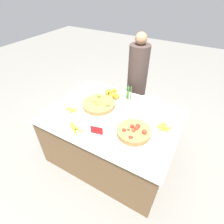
% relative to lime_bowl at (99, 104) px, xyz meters
% --- Properties ---
extents(ground_plane, '(12.00, 12.00, 0.00)m').
position_rel_lime_bowl_xyz_m(ground_plane, '(0.25, -0.09, -0.79)').
color(ground_plane, gray).
extents(market_table, '(1.63, 1.20, 0.76)m').
position_rel_lime_bowl_xyz_m(market_table, '(0.25, -0.09, -0.41)').
color(market_table, brown).
rests_on(market_table, ground_plane).
extents(lime_bowl, '(0.43, 0.43, 0.10)m').
position_rel_lime_bowl_xyz_m(lime_bowl, '(0.00, 0.00, 0.00)').
color(lime_bowl, olive).
rests_on(lime_bowl, market_table).
extents(tomato_basket, '(0.37, 0.37, 0.11)m').
position_rel_lime_bowl_xyz_m(tomato_basket, '(0.61, -0.25, 0.01)').
color(tomato_basket, olive).
rests_on(tomato_basket, market_table).
extents(orange_pile, '(0.24, 0.17, 0.13)m').
position_rel_lime_bowl_xyz_m(orange_pile, '(0.05, 0.28, 0.02)').
color(orange_pile, orange).
rests_on(orange_pile, market_table).
extents(metal_bowl, '(0.33, 0.33, 0.09)m').
position_rel_lime_bowl_xyz_m(metal_bowl, '(0.60, 0.30, 0.02)').
color(metal_bowl, silver).
rests_on(metal_bowl, market_table).
extents(price_sign, '(0.14, 0.04, 0.10)m').
position_rel_lime_bowl_xyz_m(price_sign, '(0.26, -0.44, 0.02)').
color(price_sign, red).
rests_on(price_sign, market_table).
extents(veg_bundle, '(0.07, 0.06, 0.20)m').
position_rel_lime_bowl_xyz_m(veg_bundle, '(0.27, 0.33, 0.07)').
color(veg_bundle, '#428438').
rests_on(veg_bundle, market_table).
extents(banana_bunch_front_right, '(0.18, 0.13, 0.03)m').
position_rel_lime_bowl_xyz_m(banana_bunch_front_right, '(-0.25, -0.27, -0.01)').
color(banana_bunch_front_right, gold).
rests_on(banana_bunch_front_right, market_table).
extents(banana_bunch_middle_left, '(0.23, 0.15, 0.06)m').
position_rel_lime_bowl_xyz_m(banana_bunch_middle_left, '(-0.00, -0.51, -0.01)').
color(banana_bunch_middle_left, gold).
rests_on(banana_bunch_middle_left, market_table).
extents(banana_bunch_back_center, '(0.17, 0.19, 0.06)m').
position_rel_lime_bowl_xyz_m(banana_bunch_back_center, '(0.87, 0.00, -0.01)').
color(banana_bunch_back_center, gold).
rests_on(banana_bunch_back_center, market_table).
extents(vendor_person, '(0.31, 0.31, 1.53)m').
position_rel_lime_bowl_xyz_m(vendor_person, '(0.18, 0.85, -0.09)').
color(vendor_person, '#473833').
rests_on(vendor_person, ground_plane).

